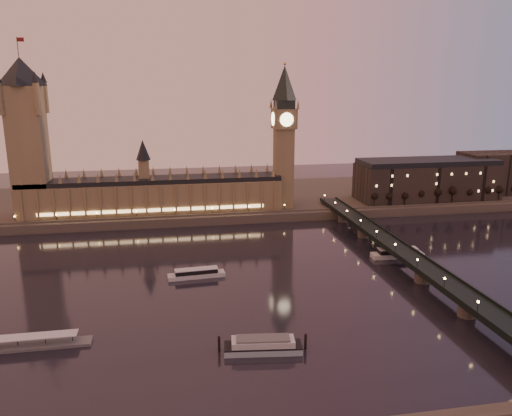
{
  "coord_description": "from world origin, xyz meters",
  "views": [
    {
      "loc": [
        -29.41,
        -231.42,
        95.09
      ],
      "look_at": [
        18.18,
        35.0,
        27.76
      ],
      "focal_mm": 35.0,
      "sensor_mm": 36.0,
      "label": 1
    }
  ],
  "objects_px": {
    "cruise_boat_b": "(398,253)",
    "cruise_boat_a": "(196,273)",
    "moored_barge": "(263,345)",
    "pontoon_pier": "(34,344)"
  },
  "relations": [
    {
      "from": "cruise_boat_b",
      "to": "cruise_boat_a",
      "type": "bearing_deg",
      "value": -171.31
    },
    {
      "from": "pontoon_pier",
      "to": "moored_barge",
      "type": "bearing_deg",
      "value": -12.33
    },
    {
      "from": "cruise_boat_a",
      "to": "pontoon_pier",
      "type": "xyz_separation_m",
      "value": [
        -63.79,
        -58.83,
        -0.85
      ]
    },
    {
      "from": "cruise_boat_a",
      "to": "pontoon_pier",
      "type": "height_order",
      "value": "pontoon_pier"
    },
    {
      "from": "cruise_boat_a",
      "to": "cruise_boat_b",
      "type": "relative_size",
      "value": 0.97
    },
    {
      "from": "moored_barge",
      "to": "pontoon_pier",
      "type": "distance_m",
      "value": 85.28
    },
    {
      "from": "cruise_boat_b",
      "to": "moored_barge",
      "type": "xyz_separation_m",
      "value": [
        -94.15,
        -87.11,
        0.14
      ]
    },
    {
      "from": "moored_barge",
      "to": "pontoon_pier",
      "type": "height_order",
      "value": "pontoon_pier"
    },
    {
      "from": "cruise_boat_b",
      "to": "pontoon_pier",
      "type": "height_order",
      "value": "pontoon_pier"
    },
    {
      "from": "cruise_boat_b",
      "to": "moored_barge",
      "type": "height_order",
      "value": "moored_barge"
    }
  ]
}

